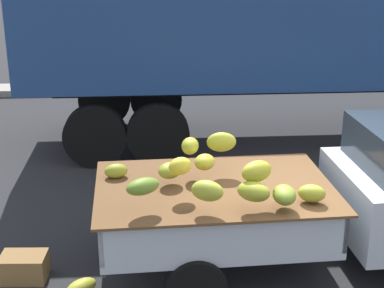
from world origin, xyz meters
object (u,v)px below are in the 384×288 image
(pickup_truck, at_px, (370,195))
(produce_crate, at_px, (24,267))
(fallen_banana_bunch_near_tailgate, at_px, (81,287))
(semi_trailer, at_px, (347,7))

(pickup_truck, height_order, produce_crate, pickup_truck)
(fallen_banana_bunch_near_tailgate, bearing_deg, semi_trailer, 48.76)
(pickup_truck, relative_size, fallen_banana_bunch_near_tailgate, 12.77)
(pickup_truck, distance_m, produce_crate, 4.12)
(produce_crate, bearing_deg, semi_trailer, 42.63)
(semi_trailer, relative_size, fallen_banana_bunch_near_tailgate, 32.03)
(pickup_truck, bearing_deg, semi_trailer, 74.38)
(semi_trailer, bearing_deg, pickup_truck, -103.30)
(fallen_banana_bunch_near_tailgate, xyz_separation_m, produce_crate, (-0.69, 0.35, 0.07))
(semi_trailer, xyz_separation_m, fallen_banana_bunch_near_tailgate, (-4.47, -5.09, -2.46))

